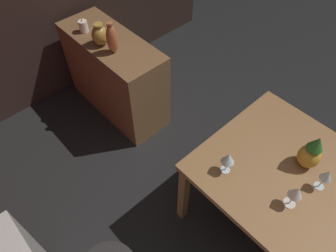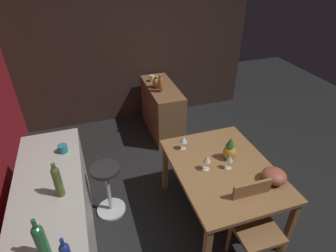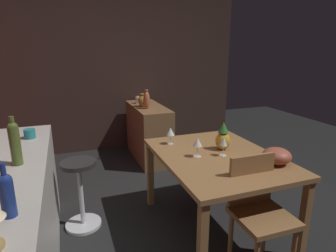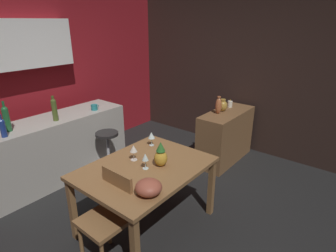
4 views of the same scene
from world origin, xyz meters
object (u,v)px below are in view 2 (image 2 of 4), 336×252
Objects in this scene: cup_teal at (63,148)px; vase_copper at (161,84)px; dining_table at (223,173)px; wine_bottle_olive at (57,180)px; sideboard_cabinet at (162,109)px; pineapple_centerpiece at (230,150)px; wine_glass_center at (183,140)px; wine_glass_right at (207,159)px; fruit_bowl at (274,176)px; pillar_candle_tall at (152,78)px; wine_glass_left at (230,159)px; vase_brass at (157,82)px; wine_bottle_green at (41,241)px; bar_stool at (108,189)px.

cup_teal is 1.85m from vase_copper.
wine_bottle_olive is at bearing 91.67° from dining_table.
sideboard_cabinet is 4.12× the size of pineapple_centerpiece.
wine_glass_center is at bearing 34.44° from dining_table.
wine_glass_right reaches higher than fruit_bowl.
dining_table is at bearing -177.74° from sideboard_cabinet.
sideboard_cabinet is at bearing -160.80° from pillar_candle_tall.
pineapple_centerpiece reaches higher than cup_teal.
wine_glass_left is 0.90× the size of vase_brass.
vase_brass reaches higher than sideboard_cabinet.
wine_glass_center is at bearing -53.23° from wine_bottle_green.
bar_stool is 2.46× the size of vase_copper.
wine_bottle_green is at bearing 113.12° from wine_glass_right.
wine_glass_center is 1.36m from vase_copper.
wine_glass_left is at bearing 151.07° from pineapple_centerpiece.
pillar_candle_tall is at bearing 2.53° from vase_copper.
wine_bottle_green is at bearing 108.60° from wine_glass_left.
pineapple_centerpiece is at bearing -84.61° from wine_bottle_olive.
wine_glass_right is 0.41m from wine_glass_center.
wine_glass_center is 0.45× the size of wine_bottle_green.
wine_glass_center is 1.73m from wine_bottle_green.
cup_teal reaches higher than wine_glass_left.
pineapple_centerpiece reaches higher than pillar_candle_tall.
wine_bottle_green is (-0.27, 2.02, 0.26)m from fruit_bowl.
pillar_candle_tall is at bearing -28.25° from wine_bottle_green.
cup_teal is at bearing 70.04° from dining_table.
cup_teal is (1.17, -0.12, -0.13)m from wine_bottle_green.
wine_bottle_green reaches higher than wine_bottle_olive.
wine_glass_right is 0.47× the size of wine_bottle_green.
dining_table is 1.80m from vase_copper.
dining_table is 1.96m from sideboard_cabinet.
wine_glass_right is 0.74× the size of fruit_bowl.
cup_teal is at bearing 130.68° from vase_copper.
wine_glass_left is at bearing -176.75° from sideboard_cabinet.
sideboard_cabinet is at bearing -21.92° from vase_copper.
wine_glass_right is at bearing 75.43° from wine_glass_left.
sideboard_cabinet is 6.30× the size of wine_glass_right.
wine_glass_right is 1.91m from vase_brass.
cup_teal is at bearing 64.79° from fruit_bowl.
wine_glass_center is at bearing 14.34° from wine_glass_right.
vase_copper reaches higher than cup_teal.
pineapple_centerpiece is 2.07× the size of cup_teal.
wine_glass_center is at bearing -96.31° from cup_teal.
bar_stool is 1.37m from wine_bottle_green.
wine_glass_left reaches higher than fruit_bowl.
bar_stool is at bearing -38.30° from wine_bottle_olive.
wine_bottle_green is 1.95× the size of vase_brass.
fruit_bowl is at bearing -82.42° from wine_bottle_green.
wine_bottle_olive is at bearing 147.80° from pillar_candle_tall.
wine_bottle_green reaches higher than sideboard_cabinet.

